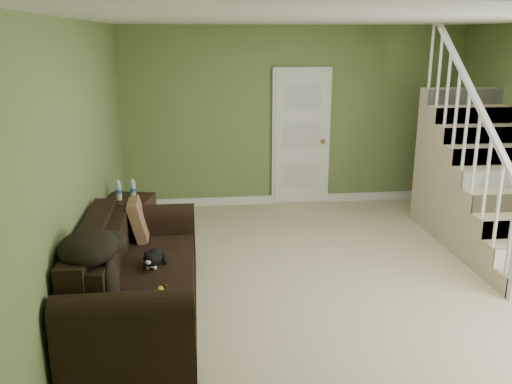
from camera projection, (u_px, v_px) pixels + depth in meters
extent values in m
cube|color=#C8B491|center=(339.00, 279.00, 5.67)|extent=(5.00, 5.50, 0.01)
cube|color=white|center=(351.00, 19.00, 4.94)|extent=(5.00, 5.50, 0.01)
cube|color=olive|center=(294.00, 117.00, 7.93)|extent=(5.00, 0.04, 2.60)
cube|color=olive|center=(492.00, 278.00, 2.68)|extent=(5.00, 0.04, 2.60)
cube|color=olive|center=(82.00, 164.00, 5.04)|extent=(0.04, 5.50, 2.60)
cube|color=white|center=(293.00, 199.00, 8.25)|extent=(5.00, 0.04, 0.12)
cube|color=white|center=(96.00, 286.00, 5.39)|extent=(0.04, 5.50, 0.12)
cube|color=white|center=(301.00, 137.00, 7.99)|extent=(0.86, 0.05, 2.02)
cube|color=white|center=(301.00, 138.00, 7.97)|extent=(0.78, 0.04, 1.96)
sphere|color=olive|center=(323.00, 141.00, 7.97)|extent=(0.07, 0.07, 0.07)
cylinder|color=white|center=(511.00, 230.00, 5.21)|extent=(0.04, 0.04, 0.90)
cylinder|color=white|center=(499.00, 202.00, 5.41)|extent=(0.04, 0.04, 0.90)
cylinder|color=white|center=(487.00, 176.00, 5.61)|extent=(0.04, 0.04, 0.90)
cube|color=#C8B491|center=(505.00, 225.00, 6.10)|extent=(1.00, 0.27, 0.80)
cylinder|color=white|center=(476.00, 152.00, 5.81)|extent=(0.04, 0.04, 0.90)
cube|color=#C8B491|center=(494.00, 209.00, 6.33)|extent=(1.00, 0.27, 1.00)
cylinder|color=white|center=(466.00, 129.00, 6.01)|extent=(0.04, 0.04, 0.90)
cube|color=#C8B491|center=(483.00, 195.00, 6.56)|extent=(1.00, 0.27, 1.20)
cylinder|color=white|center=(457.00, 108.00, 6.22)|extent=(0.04, 0.04, 0.90)
cube|color=#C8B491|center=(473.00, 181.00, 6.79)|extent=(1.00, 0.27, 1.40)
cylinder|color=white|center=(448.00, 88.00, 6.42)|extent=(0.04, 0.04, 0.90)
cube|color=#C8B491|center=(464.00, 168.00, 7.02)|extent=(1.00, 0.27, 1.60)
cylinder|color=white|center=(440.00, 70.00, 6.62)|extent=(0.04, 0.04, 0.90)
cube|color=#C8B491|center=(455.00, 156.00, 7.25)|extent=(1.00, 0.27, 1.80)
cylinder|color=white|center=(432.00, 52.00, 6.82)|extent=(0.04, 0.04, 0.90)
cube|color=white|center=(471.00, 88.00, 5.89)|extent=(0.06, 2.46, 1.84)
cube|color=black|center=(141.00, 307.00, 4.82)|extent=(0.98, 2.26, 0.26)
cube|color=black|center=(152.00, 282.00, 4.76)|extent=(0.74, 1.70, 0.23)
cube|color=black|center=(127.00, 351.00, 3.81)|extent=(0.98, 0.26, 0.64)
cube|color=black|center=(149.00, 245.00, 5.72)|extent=(0.98, 0.26, 0.64)
cylinder|color=black|center=(124.00, 310.00, 3.72)|extent=(0.98, 0.26, 0.26)
cylinder|color=black|center=(147.00, 217.00, 5.63)|extent=(0.98, 0.26, 0.26)
cube|color=black|center=(93.00, 263.00, 4.66)|extent=(0.21, 1.75, 0.65)
cube|color=black|center=(111.00, 254.00, 4.65)|extent=(0.14, 1.68, 0.36)
cube|color=black|center=(129.00, 223.00, 6.41)|extent=(0.63, 0.63, 0.63)
cylinder|color=#AFC7CF|center=(119.00, 191.00, 6.23)|extent=(0.06, 0.06, 0.20)
cylinder|color=#28549E|center=(119.00, 191.00, 6.23)|extent=(0.07, 0.07, 0.05)
cylinder|color=white|center=(118.00, 182.00, 6.20)|extent=(0.03, 0.03, 0.03)
cylinder|color=#AFC7CF|center=(133.00, 190.00, 6.28)|extent=(0.06, 0.06, 0.20)
cylinder|color=#28549E|center=(133.00, 190.00, 6.28)|extent=(0.07, 0.07, 0.05)
cylinder|color=white|center=(132.00, 180.00, 6.25)|extent=(0.03, 0.03, 0.03)
ellipsoid|color=black|center=(153.00, 257.00, 4.81)|extent=(0.20, 0.30, 0.15)
ellipsoid|color=white|center=(153.00, 263.00, 4.76)|extent=(0.11, 0.13, 0.08)
sphere|color=black|center=(152.00, 258.00, 4.66)|extent=(0.12, 0.12, 0.10)
ellipsoid|color=white|center=(152.00, 262.00, 4.62)|extent=(0.06, 0.05, 0.05)
cone|color=black|center=(148.00, 252.00, 4.65)|extent=(0.04, 0.05, 0.04)
cone|color=black|center=(155.00, 252.00, 4.66)|extent=(0.04, 0.05, 0.04)
cylinder|color=black|center=(163.00, 258.00, 4.94)|extent=(0.05, 0.21, 0.03)
ellipsoid|color=gold|center=(161.00, 292.00, 4.27)|extent=(0.07, 0.20, 0.05)
cube|color=#472E1C|center=(138.00, 220.00, 5.43)|extent=(0.21, 0.41, 0.42)
ellipsoid|color=black|center=(88.00, 247.00, 4.07)|extent=(0.58, 0.67, 0.24)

